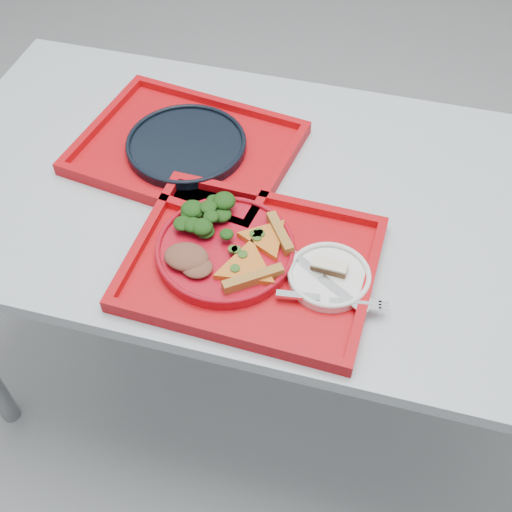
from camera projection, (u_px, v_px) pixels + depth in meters
The scene contains 14 objects.
ground at pixel (284, 377), 1.90m from camera, with size 10.00×10.00×0.00m, color #92959A.
table at pixel (295, 222), 1.38m from camera, with size 1.60×0.80×0.75m.
tray_main at pixel (252, 266), 1.20m from camera, with size 0.45×0.35×0.01m, color #B90910.
tray_far at pixel (187, 151), 1.41m from camera, with size 0.45×0.35×0.01m, color #B90910.
dinner_plate at pixel (225, 251), 1.20m from camera, with size 0.26×0.26×0.02m, color #AD0B1A.
side_plate at pixel (329, 278), 1.17m from camera, with size 0.15×0.15×0.01m, color white.
navy_plate at pixel (186, 146), 1.40m from camera, with size 0.26×0.26×0.02m, color black.
pizza_slice_a at pixel (247, 265), 1.16m from camera, with size 0.13×0.11×0.02m, color orange, non-canonical shape.
pizza_slice_b at pixel (266, 237), 1.20m from camera, with size 0.11×0.10×0.02m, color orange, non-canonical shape.
salad_heap at pixel (209, 213), 1.22m from camera, with size 0.10×0.09×0.05m, color black.
meat_portion at pixel (186, 257), 1.17m from camera, with size 0.08×0.07×0.02m, color brown.
dessert_bar at pixel (329, 267), 1.16m from camera, with size 0.07×0.03×0.02m.
knife at pixel (327, 281), 1.15m from camera, with size 0.18×0.02×0.01m, color silver.
fork at pixel (328, 299), 1.12m from camera, with size 0.18×0.02×0.01m, color silver.
Camera 1 is at (0.16, -0.92, 1.69)m, focal length 45.00 mm.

